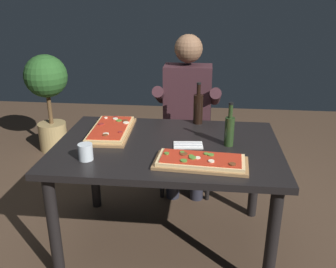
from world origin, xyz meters
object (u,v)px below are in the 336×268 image
(wine_bottle_dark, at_px, (229,130))
(oil_bottle_amber, at_px, (198,108))
(pizza_rectangular_front, at_px, (201,161))
(seated_diner, at_px, (187,109))
(pizza_rectangular_left, at_px, (111,130))
(dining_table, at_px, (167,158))
(potted_plant_corner, at_px, (48,91))
(tumbler_near_camera, at_px, (86,153))
(diner_chair, at_px, (187,133))

(wine_bottle_dark, bearing_deg, oil_bottle_amber, 117.50)
(pizza_rectangular_front, xyz_separation_m, seated_diner, (-0.13, 1.00, -0.02))
(pizza_rectangular_left, xyz_separation_m, seated_diner, (0.48, 0.57, -0.02))
(wine_bottle_dark, bearing_deg, dining_table, -176.26)
(pizza_rectangular_front, distance_m, pizza_rectangular_left, 0.75)
(pizza_rectangular_left, distance_m, seated_diner, 0.75)
(dining_table, relative_size, oil_bottle_amber, 4.66)
(pizza_rectangular_left, relative_size, potted_plant_corner, 0.51)
(oil_bottle_amber, relative_size, potted_plant_corner, 0.29)
(pizza_rectangular_left, relative_size, oil_bottle_amber, 1.77)
(dining_table, xyz_separation_m, pizza_rectangular_front, (0.22, -0.26, 0.12))
(dining_table, relative_size, wine_bottle_dark, 5.06)
(pizza_rectangular_front, relative_size, seated_diner, 0.40)
(wine_bottle_dark, relative_size, seated_diner, 0.21)
(oil_bottle_amber, distance_m, tumbler_near_camera, 0.92)
(pizza_rectangular_left, bearing_deg, potted_plant_corner, 127.84)
(pizza_rectangular_front, height_order, tumbler_near_camera, tumbler_near_camera)
(tumbler_near_camera, relative_size, diner_chair, 0.11)
(seated_diner, bearing_deg, dining_table, -96.41)
(dining_table, xyz_separation_m, seated_diner, (0.08, 0.74, 0.10))
(potted_plant_corner, bearing_deg, oil_bottle_amber, -33.54)
(pizza_rectangular_left, height_order, wine_bottle_dark, wine_bottle_dark)
(oil_bottle_amber, xyz_separation_m, potted_plant_corner, (-1.60, 1.06, -0.20))
(dining_table, relative_size, diner_chair, 1.61)
(pizza_rectangular_front, bearing_deg, dining_table, 129.16)
(pizza_rectangular_front, distance_m, wine_bottle_dark, 0.34)
(pizza_rectangular_left, relative_size, seated_diner, 0.40)
(dining_table, bearing_deg, diner_chair, 84.49)
(wine_bottle_dark, bearing_deg, pizza_rectangular_left, 169.96)
(dining_table, height_order, seated_diner, seated_diner)
(wine_bottle_dark, bearing_deg, seated_diner, 112.81)
(oil_bottle_amber, xyz_separation_m, tumbler_near_camera, (-0.61, -0.68, -0.07))
(pizza_rectangular_left, distance_m, oil_bottle_amber, 0.64)
(dining_table, xyz_separation_m, wine_bottle_dark, (0.38, 0.02, 0.20))
(pizza_rectangular_left, bearing_deg, dining_table, -22.15)
(wine_bottle_dark, xyz_separation_m, oil_bottle_amber, (-0.20, 0.39, 0.01))
(seated_diner, bearing_deg, wine_bottle_dark, -67.19)
(seated_diner, bearing_deg, pizza_rectangular_left, -130.28)
(dining_table, relative_size, potted_plant_corner, 1.35)
(pizza_rectangular_front, bearing_deg, potted_plant_corner, 133.24)
(oil_bottle_amber, relative_size, tumbler_near_camera, 3.16)
(wine_bottle_dark, height_order, oil_bottle_amber, oil_bottle_amber)
(wine_bottle_dark, relative_size, diner_chair, 0.32)
(diner_chair, bearing_deg, tumbler_near_camera, -114.73)
(pizza_rectangular_front, xyz_separation_m, tumbler_near_camera, (-0.65, -0.00, 0.02))
(wine_bottle_dark, bearing_deg, pizza_rectangular_front, -119.80)
(seated_diner, height_order, potted_plant_corner, seated_diner)
(pizza_rectangular_front, bearing_deg, tumbler_near_camera, -179.58)
(wine_bottle_dark, relative_size, oil_bottle_amber, 0.92)
(dining_table, xyz_separation_m, potted_plant_corner, (-1.42, 1.48, 0.01))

